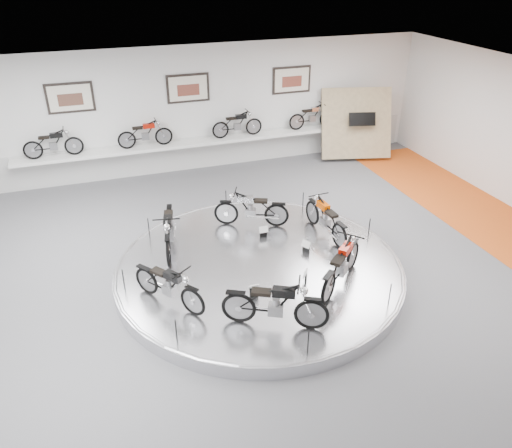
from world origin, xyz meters
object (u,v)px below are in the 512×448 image
object	(u,v)px
bike_d	(168,285)
bike_e	(275,304)
shelf	(193,143)
display_platform	(259,269)
bike_a	(326,218)
bike_c	(169,229)
bike_b	(251,209)
bike_f	(342,264)

from	to	relation	value
bike_d	bike_e	size ratio (longest dim) A/B	0.90
shelf	display_platform	bearing A→B (deg)	-90.00
bike_a	display_platform	bearing A→B (deg)	104.87
bike_a	bike_e	world-z (taller)	bike_e
bike_c	bike_e	xyz separation A→B (m)	(1.33, -3.37, -0.02)
bike_c	bike_d	bearing A→B (deg)	1.41
display_platform	bike_b	xyz separation A→B (m)	(0.41, 1.76, 0.62)
shelf	bike_f	bearing A→B (deg)	-80.13
display_platform	bike_d	bearing A→B (deg)	-160.51
display_platform	shelf	world-z (taller)	shelf
display_platform	bike_f	distance (m)	1.98
bike_a	bike_d	bearing A→B (deg)	104.89
display_platform	shelf	xyz separation A→B (m)	(0.00, 6.40, 0.85)
display_platform	bike_b	world-z (taller)	bike_b
bike_a	bike_e	size ratio (longest dim) A/B	0.95
display_platform	bike_c	distance (m)	2.29
bike_e	bike_d	bearing A→B (deg)	170.60
display_platform	bike_e	bearing A→B (deg)	-101.62
bike_e	bike_c	bearing A→B (deg)	139.20
bike_b	bike_c	distance (m)	2.22
bike_e	bike_b	bearing A→B (deg)	105.32
bike_d	bike_f	distance (m)	3.53
bike_f	bike_d	bearing A→B (deg)	130.07
bike_e	bike_f	xyz separation A→B (m)	(1.76, 0.76, 0.00)
bike_b	bike_c	xyz separation A→B (m)	(-2.17, -0.46, 0.04)
bike_a	bike_d	distance (m)	4.36
bike_b	display_platform	bearing A→B (deg)	100.82
bike_c	bike_f	distance (m)	4.05
shelf	bike_e	distance (m)	8.47
bike_c	bike_d	distance (m)	2.11
bike_b	bike_d	size ratio (longest dim) A/B	1.05
bike_c	bike_f	bearing A→B (deg)	62.06
bike_c	bike_b	bearing A→B (deg)	114.10
shelf	bike_b	distance (m)	4.66
display_platform	bike_f	xyz separation A→B (m)	(1.34, -1.30, 0.65)
bike_c	bike_e	size ratio (longest dim) A/B	1.03
bike_a	bike_b	size ratio (longest dim) A/B	1.00
bike_b	bike_e	world-z (taller)	bike_e
shelf	bike_f	size ratio (longest dim) A/B	6.42
bike_a	bike_c	distance (m)	3.76
display_platform	bike_d	distance (m)	2.36
display_platform	bike_e	distance (m)	2.20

